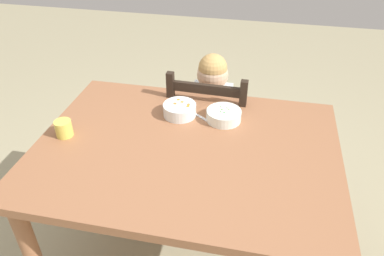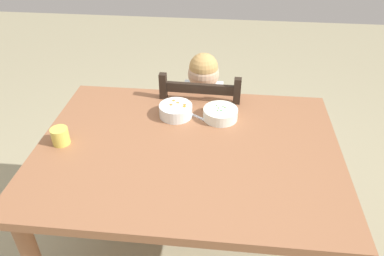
{
  "view_description": "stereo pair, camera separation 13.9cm",
  "coord_description": "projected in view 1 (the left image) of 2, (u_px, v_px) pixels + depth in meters",
  "views": [
    {
      "loc": [
        0.29,
        -1.25,
        1.77
      ],
      "look_at": [
        0.01,
        0.07,
        0.83
      ],
      "focal_mm": 35.03,
      "sensor_mm": 36.0,
      "label": 1
    },
    {
      "loc": [
        0.15,
        -1.27,
        1.77
      ],
      "look_at": [
        0.01,
        0.07,
        0.83
      ],
      "focal_mm": 35.03,
      "sensor_mm": 36.0,
      "label": 2
    }
  ],
  "objects": [
    {
      "name": "spoon",
      "position": [
        195.0,
        114.0,
        1.83
      ],
      "size": [
        0.12,
        0.1,
        0.01
      ],
      "color": "silver",
      "rests_on": "dining_table"
    },
    {
      "name": "dining_chair",
      "position": [
        210.0,
        136.0,
        2.24
      ],
      "size": [
        0.43,
        0.43,
        0.92
      ],
      "color": "black",
      "rests_on": "ground"
    },
    {
      "name": "bowl_of_peas",
      "position": [
        224.0,
        115.0,
        1.78
      ],
      "size": [
        0.17,
        0.17,
        0.05
      ],
      "color": "white",
      "rests_on": "dining_table"
    },
    {
      "name": "dining_table",
      "position": [
        186.0,
        165.0,
        1.68
      ],
      "size": [
        1.31,
        0.98,
        0.78
      ],
      "color": "#955F3F",
      "rests_on": "ground"
    },
    {
      "name": "child_figure",
      "position": [
        211.0,
        110.0,
        2.12
      ],
      "size": [
        0.32,
        0.31,
        0.97
      ],
      "color": "silver",
      "rests_on": "ground"
    },
    {
      "name": "bowl_of_carrots",
      "position": [
        180.0,
        109.0,
        1.81
      ],
      "size": [
        0.16,
        0.16,
        0.06
      ],
      "color": "white",
      "rests_on": "dining_table"
    },
    {
      "name": "drinking_cup",
      "position": [
        64.0,
        128.0,
        1.67
      ],
      "size": [
        0.08,
        0.08,
        0.08
      ],
      "primitive_type": "cylinder",
      "color": "#DECD54",
      "rests_on": "dining_table"
    }
  ]
}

